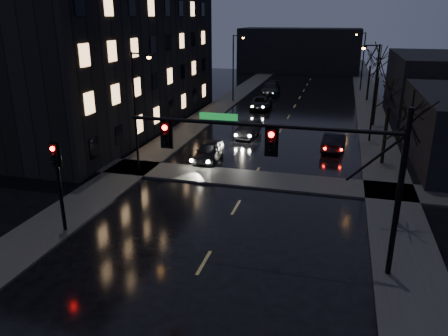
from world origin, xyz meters
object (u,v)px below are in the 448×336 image
Objects in this scene: oncoming_car_d at (271,89)px; lead_car at (334,142)px; oncoming_car_c at (261,103)px; oncoming_car_b at (248,129)px; oncoming_car_a at (209,151)px.

lead_car is (8.98, -24.48, -0.13)m from oncoming_car_d.
lead_car reaches higher than oncoming_car_c.
oncoming_car_b is at bearing -89.96° from oncoming_car_d.
oncoming_car_a reaches higher than lead_car.
oncoming_car_d is at bearing 85.96° from oncoming_car_a.
oncoming_car_d is (-0.17, 29.64, 0.10)m from oncoming_car_a.
oncoming_car_d reaches higher than oncoming_car_a.
oncoming_car_a reaches higher than oncoming_car_b.
lead_car is (8.53, -14.69, 0.01)m from oncoming_car_c.
oncoming_car_c is 0.86× the size of oncoming_car_d.
oncoming_car_d is 1.35× the size of lead_car.
oncoming_car_c is 1.16× the size of lead_car.
oncoming_car_a is 10.21m from lead_car.
oncoming_car_d is (-1.55, 22.20, 0.15)m from oncoming_car_b.
oncoming_car_d is at bearing 98.25° from oncoming_car_b.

